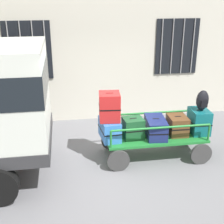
% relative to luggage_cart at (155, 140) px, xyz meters
% --- Properties ---
extents(ground_plane, '(40.00, 40.00, 0.00)m').
position_rel_luggage_cart_xyz_m(ground_plane, '(-0.96, -0.17, -0.40)').
color(ground_plane, slate).
extents(building_wall, '(12.00, 0.38, 5.00)m').
position_rel_luggage_cart_xyz_m(building_wall, '(-0.95, 2.54, 2.10)').
color(building_wall, beige).
rests_on(building_wall, ground).
extents(luggage_cart, '(2.23, 1.00, 0.51)m').
position_rel_luggage_cart_xyz_m(luggage_cart, '(0.00, 0.00, 0.00)').
color(luggage_cart, '#1E722D').
rests_on(luggage_cart, ground).
extents(cart_railing, '(2.10, 0.87, 0.39)m').
position_rel_luggage_cart_xyz_m(cart_railing, '(-0.00, -0.00, 0.43)').
color(cart_railing, '#1E722D').
rests_on(cart_railing, luggage_cart).
extents(suitcase_left_bottom, '(0.43, 0.68, 0.42)m').
position_rel_luggage_cart_xyz_m(suitcase_left_bottom, '(-0.99, 0.02, 0.32)').
color(suitcase_left_bottom, '#3372C6').
rests_on(suitcase_left_bottom, luggage_cart).
extents(suitcase_left_middle, '(0.47, 0.49, 0.58)m').
position_rel_luggage_cart_xyz_m(suitcase_left_middle, '(-0.99, 0.02, 0.83)').
color(suitcase_left_middle, '#B21E1E').
rests_on(suitcase_left_middle, suitcase_left_bottom).
extents(suitcase_midleft_bottom, '(0.45, 0.43, 0.44)m').
position_rel_luggage_cart_xyz_m(suitcase_midleft_bottom, '(-0.49, -0.01, 0.33)').
color(suitcase_midleft_bottom, '#194C28').
rests_on(suitcase_midleft_bottom, luggage_cart).
extents(suitcase_center_bottom, '(0.47, 0.77, 0.40)m').
position_rel_luggage_cart_xyz_m(suitcase_center_bottom, '(-0.00, -0.02, 0.31)').
color(suitcase_center_bottom, navy).
rests_on(suitcase_center_bottom, luggage_cart).
extents(suitcase_midright_bottom, '(0.41, 0.52, 0.41)m').
position_rel_luggage_cart_xyz_m(suitcase_midright_bottom, '(0.49, 0.01, 0.32)').
color(suitcase_midright_bottom, brown).
rests_on(suitcase_midright_bottom, luggage_cart).
extents(suitcase_right_bottom, '(0.41, 0.55, 0.53)m').
position_rel_luggage_cart_xyz_m(suitcase_right_bottom, '(0.99, 0.01, 0.38)').
color(suitcase_right_bottom, '#0F5960').
rests_on(suitcase_right_bottom, luggage_cart).
extents(backpack, '(0.27, 0.22, 0.44)m').
position_rel_luggage_cart_xyz_m(backpack, '(1.00, -0.02, 0.86)').
color(backpack, black).
rests_on(backpack, suitcase_right_bottom).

